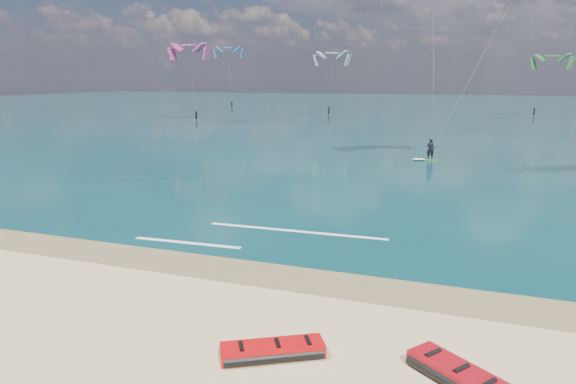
% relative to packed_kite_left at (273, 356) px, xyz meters
% --- Properties ---
extents(ground, '(320.00, 320.00, 0.00)m').
position_rel_packed_kite_left_xyz_m(ground, '(-3.38, 42.05, 0.00)').
color(ground, tan).
rests_on(ground, ground).
extents(wet_sand_strip, '(320.00, 2.40, 0.01)m').
position_rel_packed_kite_left_xyz_m(wet_sand_strip, '(-3.38, 5.05, 0.00)').
color(wet_sand_strip, brown).
rests_on(wet_sand_strip, ground).
extents(sea, '(320.00, 200.00, 0.04)m').
position_rel_packed_kite_left_xyz_m(sea, '(-3.38, 106.05, 0.02)').
color(sea, '#093032').
rests_on(sea, ground).
extents(packed_kite_left, '(2.94, 2.31, 0.39)m').
position_rel_packed_kite_left_xyz_m(packed_kite_left, '(0.00, 0.00, 0.00)').
color(packed_kite_left, red).
rests_on(packed_kite_left, ground).
extents(packed_kite_mid, '(2.74, 2.45, 0.43)m').
position_rel_packed_kite_left_xyz_m(packed_kite_mid, '(4.34, 0.42, 0.00)').
color(packed_kite_mid, '#A40B14').
rests_on(packed_kite_mid, ground).
extents(kitesurfer_main, '(9.51, 7.54, 17.07)m').
position_rel_packed_kite_left_xyz_m(kitesurfer_main, '(2.67, 30.79, 8.92)').
color(kitesurfer_main, '#C7D018').
rests_on(kitesurfer_main, sea).
extents(shoreline_foam, '(10.30, 3.62, 0.01)m').
position_rel_packed_kite_left_xyz_m(shoreline_foam, '(-4.22, 9.01, 0.04)').
color(shoreline_foam, white).
rests_on(shoreline_foam, ground).
extents(distant_kites, '(84.97, 34.97, 12.98)m').
position_rel_packed_kite_left_xyz_m(distant_kites, '(-12.55, 77.94, 5.67)').
color(distant_kites, '#C2397F').
rests_on(distant_kites, ground).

